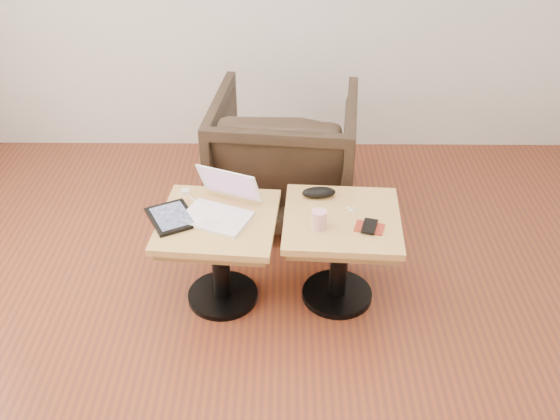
{
  "coord_description": "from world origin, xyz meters",
  "views": [
    {
      "loc": [
        0.02,
        -1.98,
        2.26
      ],
      "look_at": [
        -0.0,
        0.51,
        0.57
      ],
      "focal_mm": 40.0,
      "sensor_mm": 36.0,
      "label": 1
    }
  ],
  "objects_px": {
    "laptop": "(220,206)",
    "armchair": "(284,155)",
    "side_table_left": "(219,239)",
    "side_table_right": "(341,238)",
    "striped_cup": "(319,219)"
  },
  "relations": [
    {
      "from": "side_table_right",
      "to": "laptop",
      "type": "xyz_separation_m",
      "value": [
        -0.6,
        0.02,
        0.17
      ]
    },
    {
      "from": "laptop",
      "to": "striped_cup",
      "type": "relative_size",
      "value": 4.38
    },
    {
      "from": "side_table_right",
      "to": "armchair",
      "type": "xyz_separation_m",
      "value": [
        -0.29,
        0.84,
        0.0
      ]
    },
    {
      "from": "side_table_left",
      "to": "striped_cup",
      "type": "xyz_separation_m",
      "value": [
        0.49,
        -0.07,
        0.18
      ]
    },
    {
      "from": "striped_cup",
      "to": "armchair",
      "type": "bearing_deg",
      "value": 100.12
    },
    {
      "from": "side_table_right",
      "to": "armchair",
      "type": "bearing_deg",
      "value": 112.26
    },
    {
      "from": "laptop",
      "to": "armchair",
      "type": "xyz_separation_m",
      "value": [
        0.31,
        0.82,
        -0.17
      ]
    },
    {
      "from": "side_table_left",
      "to": "armchair",
      "type": "xyz_separation_m",
      "value": [
        0.32,
        0.85,
        0.0
      ]
    },
    {
      "from": "side_table_left",
      "to": "armchair",
      "type": "distance_m",
      "value": 0.91
    },
    {
      "from": "laptop",
      "to": "striped_cup",
      "type": "height_order",
      "value": "laptop"
    },
    {
      "from": "side_table_left",
      "to": "side_table_right",
      "type": "bearing_deg",
      "value": 6.27
    },
    {
      "from": "side_table_left",
      "to": "striped_cup",
      "type": "height_order",
      "value": "striped_cup"
    },
    {
      "from": "side_table_left",
      "to": "striped_cup",
      "type": "distance_m",
      "value": 0.53
    },
    {
      "from": "armchair",
      "to": "side_table_right",
      "type": "bearing_deg",
      "value": 114.93
    },
    {
      "from": "side_table_right",
      "to": "striped_cup",
      "type": "bearing_deg",
      "value": -139.43
    }
  ]
}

